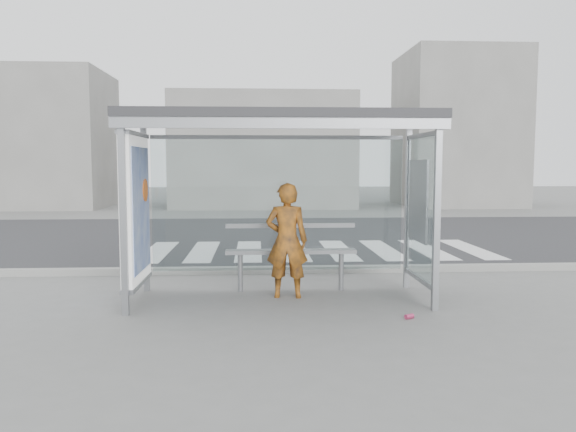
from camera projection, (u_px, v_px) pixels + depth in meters
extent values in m
plane|color=slate|center=(280.00, 300.00, 7.95)|extent=(80.00, 80.00, 0.00)
cube|color=#28282A|center=(269.00, 236.00, 14.91)|extent=(30.00, 10.00, 0.01)
cube|color=gray|center=(275.00, 270.00, 9.88)|extent=(30.00, 0.18, 0.12)
cube|color=silver|center=(157.00, 252.00, 12.28)|extent=(0.55, 3.00, 0.00)
cube|color=silver|center=(203.00, 251.00, 12.34)|extent=(0.55, 3.00, 0.00)
cube|color=silver|center=(249.00, 251.00, 12.40)|extent=(0.55, 3.00, 0.00)
cube|color=silver|center=(294.00, 251.00, 12.45)|extent=(0.55, 3.00, 0.00)
cube|color=silver|center=(339.00, 250.00, 12.51)|extent=(0.55, 3.00, 0.00)
cube|color=silver|center=(383.00, 250.00, 12.57)|extent=(0.55, 3.00, 0.00)
cube|color=silver|center=(427.00, 249.00, 12.63)|extent=(0.55, 3.00, 0.00)
cube|color=silver|center=(470.00, 249.00, 12.68)|extent=(0.55, 3.00, 0.00)
cube|color=gray|center=(123.00, 218.00, 7.03)|extent=(0.08, 0.08, 2.50)
cube|color=gray|center=(437.00, 216.00, 7.25)|extent=(0.08, 0.08, 2.50)
cube|color=gray|center=(145.00, 209.00, 8.42)|extent=(0.08, 0.08, 2.50)
cube|color=gray|center=(408.00, 208.00, 8.65)|extent=(0.08, 0.08, 2.50)
cube|color=#2D2D30|center=(280.00, 117.00, 7.72)|extent=(4.25, 1.65, 0.12)
cube|color=gray|center=(283.00, 121.00, 6.97)|extent=(4.25, 0.06, 0.18)
cube|color=white|center=(278.00, 205.00, 8.53)|extent=(3.80, 0.02, 2.00)
cube|color=white|center=(135.00, 209.00, 7.72)|extent=(0.15, 1.25, 2.00)
cube|color=blue|center=(141.00, 209.00, 7.72)|extent=(0.01, 1.10, 1.70)
cylinder|color=#E25D14|center=(145.00, 190.00, 7.95)|extent=(0.02, 0.32, 0.32)
cube|color=white|center=(421.00, 208.00, 7.95)|extent=(0.03, 1.25, 2.00)
cube|color=beige|center=(418.00, 201.00, 7.99)|extent=(0.03, 0.86, 1.16)
cube|color=slate|center=(39.00, 140.00, 24.99)|extent=(6.00, 5.00, 6.00)
cube|color=slate|center=(263.00, 151.00, 25.61)|extent=(8.00, 5.00, 5.00)
cube|color=slate|center=(457.00, 130.00, 26.04)|extent=(5.00, 5.00, 7.00)
imported|color=#C64312|center=(287.00, 241.00, 8.03)|extent=(0.64, 0.45, 1.65)
cube|color=slate|center=(291.00, 251.00, 8.47)|extent=(1.97, 0.24, 0.05)
cylinder|color=slate|center=(240.00, 273.00, 8.46)|extent=(0.08, 0.08, 0.57)
cylinder|color=slate|center=(341.00, 271.00, 8.55)|extent=(0.08, 0.08, 0.57)
cube|color=slate|center=(291.00, 226.00, 8.53)|extent=(1.97, 0.04, 0.07)
cylinder|color=#E54379|center=(409.00, 316.00, 6.97)|extent=(0.13, 0.11, 0.06)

